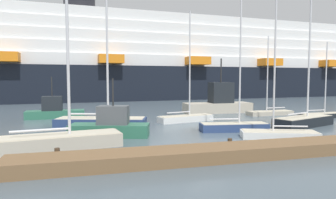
{
  "coord_description": "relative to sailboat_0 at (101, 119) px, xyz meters",
  "views": [
    {
      "loc": [
        -7.24,
        -18.12,
        4.02
      ],
      "look_at": [
        0.0,
        9.62,
        1.95
      ],
      "focal_mm": 31.83,
      "sensor_mm": 36.0,
      "label": 1
    }
  ],
  "objects": [
    {
      "name": "ground_plane",
      "position": [
        6.4,
        -7.27,
        -0.61
      ],
      "size": [
        600.0,
        600.0,
        0.0
      ],
      "primitive_type": "plane",
      "color": "#4C5B66"
    },
    {
      "name": "dock_pier",
      "position": [
        6.4,
        -11.97,
        -0.29
      ],
      "size": [
        21.99,
        2.18,
        0.77
      ],
      "color": "brown",
      "rests_on": "ground_plane"
    },
    {
      "name": "sailboat_0",
      "position": [
        0.0,
        0.0,
        0.0
      ],
      "size": [
        7.76,
        4.21,
        14.0
      ],
      "rotation": [
        0.0,
        0.0,
        -0.29
      ],
      "color": "navy",
      "rests_on": "ground_plane"
    },
    {
      "name": "sailboat_1",
      "position": [
        21.85,
        -0.29,
        -0.24
      ],
      "size": [
        4.92,
        1.44,
        7.62
      ],
      "rotation": [
        0.0,
        0.0,
        0.04
      ],
      "color": "black",
      "rests_on": "ground_plane"
    },
    {
      "name": "sailboat_2",
      "position": [
        7.65,
        0.63,
        -0.14
      ],
      "size": [
        5.46,
        2.54,
        10.12
      ],
      "rotation": [
        0.0,
        0.0,
        0.23
      ],
      "color": "white",
      "rests_on": "ground_plane"
    },
    {
      "name": "sailboat_3",
      "position": [
        9.7,
        -4.97,
        -0.13
      ],
      "size": [
        5.29,
        2.06,
        10.34
      ],
      "rotation": [
        0.0,
        0.0,
        -0.14
      ],
      "color": "navy",
      "rests_on": "ground_plane"
    },
    {
      "name": "sailboat_4",
      "position": [
        16.35,
        -4.45,
        -0.06
      ],
      "size": [
        6.37,
        3.72,
        11.27
      ],
      "rotation": [
        0.0,
        0.0,
        0.34
      ],
      "color": "black",
      "rests_on": "ground_plane"
    },
    {
      "name": "sailboat_5",
      "position": [
        11.34,
        -8.21,
        -0.19
      ],
      "size": [
        5.16,
        3.05,
        9.68
      ],
      "rotation": [
        0.0,
        0.0,
        2.8
      ],
      "color": "white",
      "rests_on": "ground_plane"
    },
    {
      "name": "sailboat_6",
      "position": [
        -2.58,
        -7.6,
        -0.07
      ],
      "size": [
        7.11,
        2.95,
        10.62
      ],
      "rotation": [
        0.0,
        0.0,
        0.15
      ],
      "color": "#BCB29E",
      "rests_on": "ground_plane"
    },
    {
      "name": "sailboat_7",
      "position": [
        18.08,
        3.02,
        -0.23
      ],
      "size": [
        5.27,
        1.67,
        8.5
      ],
      "rotation": [
        0.0,
        0.0,
        3.19
      ],
      "color": "#BCB29E",
      "rests_on": "ground_plane"
    },
    {
      "name": "fishing_boat_0",
      "position": [
        0.46,
        -4.77,
        0.14
      ],
      "size": [
        5.64,
        3.08,
        4.01
      ],
      "rotation": [
        0.0,
        0.0,
        -0.28
      ],
      "color": "#2D6B51",
      "rests_on": "ground_plane"
    },
    {
      "name": "fishing_boat_1",
      "position": [
        -4.38,
        6.17,
        0.14
      ],
      "size": [
        5.63,
        1.85,
        4.17
      ],
      "rotation": [
        0.0,
        0.0,
        3.17
      ],
      "color": "#2D6B51",
      "rests_on": "ground_plane"
    },
    {
      "name": "fishing_boat_2",
      "position": [
        13.63,
        6.6,
        0.56
      ],
      "size": [
        7.9,
        2.55,
        6.29
      ],
      "rotation": [
        0.0,
        0.0,
        -0.01
      ],
      "color": "#BCB29E",
      "rests_on": "ground_plane"
    },
    {
      "name": "channel_buoy_0",
      "position": [
        17.67,
        10.7,
        -0.22
      ],
      "size": [
        0.77,
        0.77,
        1.57
      ],
      "color": "orange",
      "rests_on": "ground_plane"
    },
    {
      "name": "cruise_ship",
      "position": [
        17.46,
        34.28,
        6.44
      ],
      "size": [
        113.08,
        23.81,
        21.89
      ],
      "rotation": [
        0.0,
        0.0,
        0.07
      ],
      "color": "black",
      "rests_on": "ground_plane"
    }
  ]
}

